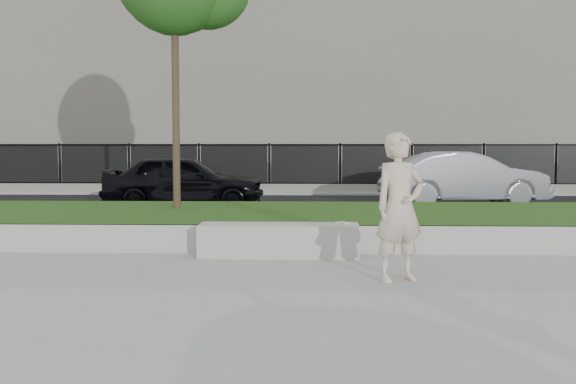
{
  "coord_description": "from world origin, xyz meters",
  "views": [
    {
      "loc": [
        0.64,
        -7.89,
        1.49
      ],
      "look_at": [
        0.34,
        1.2,
        0.86
      ],
      "focal_mm": 40.0,
      "sensor_mm": 36.0,
      "label": 1
    }
  ],
  "objects_px": {
    "car_dark": "(184,181)",
    "man": "(400,207)",
    "stone_bench": "(279,240)",
    "car_silver": "(464,178)",
    "book": "(340,223)"
  },
  "relations": [
    {
      "from": "man",
      "to": "car_dark",
      "type": "distance_m",
      "value": 9.01
    },
    {
      "from": "stone_bench",
      "to": "car_dark",
      "type": "height_order",
      "value": "car_dark"
    },
    {
      "from": "book",
      "to": "car_dark",
      "type": "xyz_separation_m",
      "value": [
        -3.41,
        6.45,
        0.23
      ]
    },
    {
      "from": "book",
      "to": "stone_bench",
      "type": "bearing_deg",
      "value": 151.68
    },
    {
      "from": "book",
      "to": "car_dark",
      "type": "bearing_deg",
      "value": 85.69
    },
    {
      "from": "book",
      "to": "car_silver",
      "type": "xyz_separation_m",
      "value": [
        3.46,
        7.48,
        0.26
      ]
    },
    {
      "from": "stone_bench",
      "to": "car_dark",
      "type": "relative_size",
      "value": 0.57
    },
    {
      "from": "stone_bench",
      "to": "car_silver",
      "type": "relative_size",
      "value": 0.53
    },
    {
      "from": "man",
      "to": "car_dark",
      "type": "height_order",
      "value": "man"
    },
    {
      "from": "stone_bench",
      "to": "man",
      "type": "distance_m",
      "value": 2.2
    },
    {
      "from": "book",
      "to": "car_silver",
      "type": "relative_size",
      "value": 0.05
    },
    {
      "from": "stone_bench",
      "to": "book",
      "type": "relative_size",
      "value": 10.83
    },
    {
      "from": "car_dark",
      "to": "car_silver",
      "type": "relative_size",
      "value": 0.93
    },
    {
      "from": "car_dark",
      "to": "man",
      "type": "bearing_deg",
      "value": -155.12
    },
    {
      "from": "car_dark",
      "to": "car_silver",
      "type": "bearing_deg",
      "value": -82.87
    }
  ]
}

